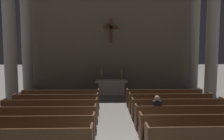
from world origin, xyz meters
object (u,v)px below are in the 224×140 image
object	(u,v)px
pew_left_row_3	(43,117)
pew_left_row_5	(57,103)
pew_right_row_5	(170,102)
candlestick_right	(122,77)
lone_worshipper	(156,111)
pew_right_row_1	(217,140)
column_left_third	(10,44)
column_right_third	(212,44)
pew_right_row_6	(164,97)
column_right_fourth	(194,45)
pew_left_row_4	(51,109)
pew_left_row_6	(61,98)
pew_right_row_3	(187,116)
pew_right_row_2	(200,126)
pew_left_row_2	(33,128)
pew_right_row_4	(177,108)
candlestick_left	(101,77)
altar	(111,87)
column_left_fourth	(27,45)

from	to	relation	value
pew_left_row_3	pew_left_row_5	world-z (taller)	same
pew_right_row_5	candlestick_right	xyz separation A→B (m)	(-2.11, 4.24, 0.78)
pew_left_row_5	lone_worshipper	size ratio (longest dim) A/B	3.11
pew_right_row_1	column_left_third	world-z (taller)	column_left_third
lone_worshipper	column_right_third	bearing A→B (deg)	44.95
pew_right_row_6	candlestick_right	world-z (taller)	candlestick_right
pew_left_row_3	column_right_fourth	size ratio (longest dim) A/B	0.58
pew_left_row_4	pew_left_row_6	world-z (taller)	same
pew_right_row_3	pew_right_row_6	xyz separation A→B (m)	(0.00, 3.35, 0.00)
pew_left_row_3	pew_right_row_2	bearing A→B (deg)	-11.22
pew_right_row_1	pew_left_row_2	bearing A→B (deg)	168.78
pew_left_row_5	pew_right_row_4	xyz separation A→B (m)	(5.63, -1.12, 0.00)
pew_left_row_6	pew_right_row_5	xyz separation A→B (m)	(5.63, -1.12, 0.00)
pew_left_row_3	pew_left_row_4	bearing A→B (deg)	90.00
pew_left_row_3	pew_left_row_5	xyz separation A→B (m)	(0.00, 2.23, 0.00)
pew_right_row_1	column_right_third	bearing A→B (deg)	64.91
pew_left_row_6	pew_right_row_4	distance (m)	6.05
pew_right_row_5	candlestick_left	bearing A→B (deg)	129.67
pew_left_row_2	pew_right_row_5	bearing A→B (deg)	30.75
column_right_fourth	lone_worshipper	size ratio (longest dim) A/B	5.34
pew_right_row_6	column_right_fourth	bearing A→B (deg)	49.26
column_right_third	pew_left_row_2	bearing A→B (deg)	-148.05
pew_left_row_5	altar	xyz separation A→B (m)	(2.81, 4.24, 0.06)
pew_right_row_5	column_left_third	size ratio (longest dim) A/B	0.58
column_left_third	column_left_fourth	bearing A→B (deg)	90.00
pew_left_row_4	pew_right_row_6	bearing A→B (deg)	21.63
pew_left_row_5	lone_worshipper	bearing A→B (deg)	-26.40
pew_left_row_3	pew_left_row_5	bearing A→B (deg)	90.00
pew_left_row_5	pew_right_row_5	world-z (taller)	same
pew_left_row_4	column_left_fourth	size ratio (longest dim) A/B	0.58
pew_right_row_4	column_left_fourth	size ratio (longest dim) A/B	0.58
column_right_third	pew_left_row_4	bearing A→B (deg)	-159.86
pew_left_row_2	pew_left_row_6	distance (m)	4.46
column_right_third	altar	distance (m)	6.90
pew_left_row_5	pew_right_row_1	world-z (taller)	same
pew_left_row_4	pew_left_row_5	size ratio (longest dim) A/B	1.00
column_left_third	lone_worshipper	xyz separation A→B (m)	(7.47, -4.26, -2.75)
pew_left_row_5	pew_right_row_5	xyz separation A→B (m)	(5.63, 0.00, 0.00)
pew_left_row_2	column_left_third	xyz separation A→B (m)	(-3.06, 5.42, 2.96)
column_right_third	candlestick_right	size ratio (longest dim) A/B	9.36
pew_left_row_6	altar	distance (m)	4.20
pew_right_row_3	altar	distance (m)	7.05
pew_right_row_5	column_right_third	size ratio (longest dim) A/B	0.58
column_left_third	candlestick_right	xyz separation A→B (m)	(6.57, 2.17, -2.18)
pew_right_row_6	column_left_fourth	world-z (taller)	column_left_fourth
column_left_fourth	candlestick_right	xyz separation A→B (m)	(6.57, -0.43, -2.18)
pew_right_row_5	column_right_fourth	xyz separation A→B (m)	(3.06, 4.67, 2.96)
pew_left_row_2	column_right_fourth	xyz separation A→B (m)	(8.69, 8.01, 2.96)
candlestick_right	column_right_third	bearing A→B (deg)	-22.72
column_left_third	pew_right_row_4	bearing A→B (deg)	-20.14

